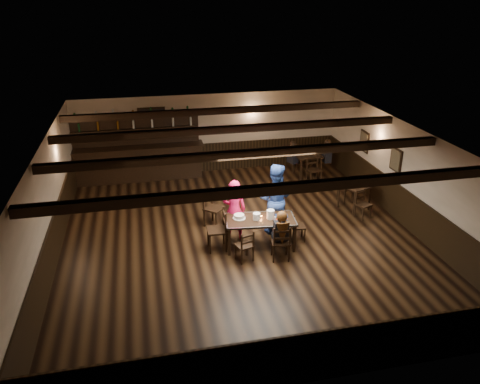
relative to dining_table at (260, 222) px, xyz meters
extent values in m
plane|color=black|center=(-0.38, 0.55, -0.68)|extent=(10.00, 10.00, 0.00)
cube|color=beige|center=(-0.38, 5.55, 0.67)|extent=(9.00, 0.02, 2.70)
cube|color=beige|center=(-0.38, -4.45, 0.67)|extent=(9.00, 0.02, 2.70)
cube|color=beige|center=(-4.88, 0.55, 0.67)|extent=(0.02, 10.00, 2.70)
cube|color=beige|center=(4.12, 0.55, 0.67)|extent=(0.02, 10.00, 2.70)
cube|color=silver|center=(-0.38, 0.55, 2.02)|extent=(9.00, 10.00, 0.02)
cube|color=black|center=(-0.38, 5.52, -0.18)|extent=(9.00, 0.04, 1.00)
cube|color=black|center=(-0.38, -4.42, -0.18)|extent=(9.00, 0.04, 1.00)
cube|color=black|center=(-4.85, 0.55, -0.18)|extent=(0.04, 10.00, 1.00)
cube|color=black|center=(4.09, 0.55, -0.18)|extent=(0.04, 10.00, 1.00)
cube|color=black|center=(-2.28, 5.52, 1.17)|extent=(0.90, 0.03, 1.00)
cube|color=black|center=(-2.28, 5.50, 1.17)|extent=(0.80, 0.02, 0.90)
cube|color=black|center=(4.09, 1.05, 0.92)|extent=(0.03, 0.55, 0.65)
cube|color=#72664C|center=(4.07, 1.05, 0.92)|extent=(0.02, 0.45, 0.55)
cube|color=black|center=(4.09, 2.95, 0.87)|extent=(0.03, 0.55, 0.65)
cube|color=#72664C|center=(4.07, 2.95, 0.87)|extent=(0.02, 0.45, 0.55)
cube|color=black|center=(-0.38, -2.45, 1.92)|extent=(8.90, 0.18, 0.18)
cube|color=black|center=(-0.38, -0.45, 1.92)|extent=(8.90, 0.18, 0.18)
cube|color=black|center=(-0.38, 1.55, 1.92)|extent=(8.90, 0.18, 0.18)
cube|color=black|center=(-0.38, 3.55, 1.92)|extent=(8.90, 0.18, 0.18)
cube|color=black|center=(-0.83, -0.27, -0.33)|extent=(0.07, 0.07, 0.71)
cube|color=black|center=(-0.74, 0.45, -0.33)|extent=(0.07, 0.07, 0.71)
cube|color=black|center=(0.74, -0.45, -0.33)|extent=(0.07, 0.07, 0.71)
cube|color=black|center=(0.83, 0.27, -0.33)|extent=(0.07, 0.07, 0.71)
cube|color=black|center=(0.00, 0.00, 0.05)|extent=(1.78, 1.04, 0.04)
cube|color=#A5A8AD|center=(0.05, 0.41, 0.05)|extent=(1.69, 0.22, 0.05)
cube|color=#A5A8AD|center=(-0.05, -0.41, 0.05)|extent=(1.69, 0.22, 0.05)
cube|color=#A5A8AD|center=(0.83, -0.09, 0.05)|extent=(0.13, 0.85, 0.05)
cube|color=#A5A8AD|center=(-0.83, 0.09, 0.05)|extent=(0.13, 0.85, 0.05)
cube|color=black|center=(-0.42, -0.38, -0.49)|extent=(0.04, 0.04, 0.37)
cube|color=black|center=(-0.33, -0.66, -0.49)|extent=(0.04, 0.04, 0.37)
cube|color=black|center=(-0.72, -0.47, -0.49)|extent=(0.04, 0.04, 0.37)
cube|color=black|center=(-0.63, -0.75, -0.49)|extent=(0.04, 0.04, 0.37)
cube|color=black|center=(-0.53, -0.56, -0.29)|extent=(0.45, 0.44, 0.03)
cube|color=black|center=(-0.48, -0.70, -0.09)|extent=(0.36, 0.14, 0.39)
cube|color=black|center=(-0.48, -0.70, -0.13)|extent=(0.31, 0.12, 0.04)
cube|color=black|center=(-0.48, -0.70, 0.02)|extent=(0.31, 0.12, 0.04)
cube|color=black|center=(0.52, -0.53, -0.47)|extent=(0.04, 0.04, 0.43)
cube|color=black|center=(0.47, -0.87, -0.47)|extent=(0.04, 0.04, 0.43)
cube|color=black|center=(0.17, -0.48, -0.47)|extent=(0.04, 0.04, 0.43)
cube|color=black|center=(0.12, -0.82, -0.47)|extent=(0.04, 0.04, 0.43)
cube|color=black|center=(0.32, -0.68, -0.23)|extent=(0.47, 0.45, 0.04)
cube|color=black|center=(0.29, -0.84, -0.01)|extent=(0.42, 0.09, 0.45)
cube|color=black|center=(0.29, -0.84, -0.05)|extent=(0.36, 0.08, 0.05)
cube|color=black|center=(0.29, -0.84, 0.13)|extent=(0.36, 0.08, 0.05)
cube|color=black|center=(-1.25, 0.31, -0.43)|extent=(0.04, 0.04, 0.49)
cube|color=black|center=(-0.86, 0.29, -0.43)|extent=(0.04, 0.04, 0.49)
cube|color=black|center=(-1.27, -0.10, -0.43)|extent=(0.04, 0.04, 0.49)
cube|color=black|center=(-0.88, -0.12, -0.43)|extent=(0.04, 0.04, 0.49)
cube|color=black|center=(-1.06, 0.10, -0.16)|extent=(0.48, 0.50, 0.05)
cube|color=black|center=(-0.87, 0.09, 0.09)|extent=(0.06, 0.48, 0.52)
cube|color=black|center=(-0.87, 0.09, 0.04)|extent=(0.04, 0.41, 0.06)
cube|color=black|center=(-0.87, 0.09, 0.25)|extent=(0.04, 0.41, 0.06)
cube|color=black|center=(1.15, -0.07, -0.50)|extent=(0.03, 0.03, 0.37)
cube|color=black|center=(0.86, -0.04, -0.50)|extent=(0.03, 0.03, 0.37)
cube|color=black|center=(1.18, 0.24, -0.50)|extent=(0.03, 0.03, 0.37)
cube|color=black|center=(0.89, 0.27, -0.50)|extent=(0.03, 0.03, 0.37)
cube|color=black|center=(1.02, 0.10, -0.29)|extent=(0.38, 0.40, 0.03)
cube|color=black|center=(0.87, 0.12, -0.10)|extent=(0.07, 0.36, 0.39)
cube|color=black|center=(0.87, 0.12, -0.14)|extent=(0.06, 0.31, 0.04)
cube|color=black|center=(0.87, 0.12, 0.02)|extent=(0.06, 0.31, 0.04)
cube|color=black|center=(-0.91, 1.07, -0.44)|extent=(0.06, 0.06, 0.48)
cube|color=black|center=(-1.20, 1.32, -0.44)|extent=(0.06, 0.06, 0.48)
cube|color=black|center=(-0.64, 1.36, -0.44)|extent=(0.06, 0.06, 0.48)
cube|color=black|center=(-0.92, 1.62, -0.44)|extent=(0.06, 0.06, 0.48)
cube|color=black|center=(-0.92, 1.34, -0.17)|extent=(0.65, 0.65, 0.04)
cube|color=black|center=(-1.06, 1.47, 0.08)|extent=(0.35, 0.37, 0.51)
cube|color=black|center=(-1.06, 1.47, 0.03)|extent=(0.29, 0.32, 0.06)
cube|color=black|center=(-1.06, 1.47, 0.23)|extent=(0.29, 0.32, 0.06)
imported|color=#E0106F|center=(-0.54, 0.53, 0.12)|extent=(0.64, 0.47, 1.61)
imported|color=navy|center=(0.55, 0.66, 0.26)|extent=(1.13, 1.02, 1.89)
cube|color=black|center=(0.32, -0.56, -0.16)|extent=(0.32, 0.32, 0.13)
cube|color=black|center=(0.32, -0.68, 0.07)|extent=(0.34, 0.20, 0.47)
cylinder|color=black|center=(0.32, -0.68, 0.28)|extent=(0.10, 0.34, 0.34)
sphere|color=#D8A384|center=(0.32, -0.68, 0.43)|extent=(0.21, 0.21, 0.21)
sphere|color=#3E240E|center=(0.32, -0.71, 0.44)|extent=(0.26, 0.26, 0.26)
cone|color=#3E240E|center=(0.32, -0.80, 0.05)|extent=(0.20, 0.20, 0.59)
cylinder|color=white|center=(-0.50, 0.15, 0.08)|extent=(0.31, 0.31, 0.01)
cylinder|color=white|center=(-0.50, 0.15, 0.13)|extent=(0.25, 0.25, 0.08)
cylinder|color=silver|center=(-0.50, 0.15, 0.11)|extent=(0.27, 0.27, 0.04)
cylinder|color=white|center=(-0.10, -0.01, 0.16)|extent=(0.18, 0.18, 0.17)
cylinder|color=white|center=(0.25, -0.02, 0.18)|extent=(0.19, 0.19, 0.22)
cylinder|color=#A5A8AD|center=(0.04, 0.07, 0.09)|extent=(0.04, 0.04, 0.03)
sphere|color=orange|center=(0.04, 0.07, 0.11)|extent=(0.03, 0.03, 0.03)
cylinder|color=silver|center=(0.32, -0.17, 0.12)|extent=(0.04, 0.04, 0.10)
cylinder|color=#A5A8AD|center=(0.45, -0.17, 0.11)|extent=(0.03, 0.03, 0.08)
cylinder|color=silver|center=(0.28, 0.05, 0.13)|extent=(0.08, 0.08, 0.12)
cube|color=maroon|center=(0.49, -0.12, 0.07)|extent=(0.34, 0.30, 0.00)
cube|color=#0E1E46|center=(0.55, 0.05, 0.07)|extent=(0.34, 0.26, 0.00)
cube|color=black|center=(-2.84, 5.20, -0.13)|extent=(4.16, 0.60, 1.10)
cube|color=black|center=(-2.84, 5.20, 0.44)|extent=(4.36, 0.70, 0.05)
cube|color=black|center=(-2.84, 5.47, 0.42)|extent=(4.16, 0.10, 2.20)
cube|color=black|center=(-2.84, 5.37, 0.67)|extent=(4.06, 0.22, 0.03)
cube|color=black|center=(-2.84, 5.37, 1.02)|extent=(4.06, 0.22, 0.03)
cube|color=black|center=(-2.84, 5.37, 1.37)|extent=(4.06, 0.22, 0.03)
cube|color=black|center=(3.21, 1.52, 0.05)|extent=(0.96, 0.96, 0.04)
cube|color=black|center=(3.04, 1.13, -0.33)|extent=(0.05, 0.05, 0.71)
cube|color=black|center=(2.82, 1.70, -0.33)|extent=(0.05, 0.05, 0.71)
cube|color=black|center=(3.61, 1.35, -0.33)|extent=(0.05, 0.05, 0.71)
cube|color=black|center=(3.39, 1.92, -0.33)|extent=(0.05, 0.05, 0.71)
cube|color=black|center=(2.77, 4.33, 0.05)|extent=(0.90, 0.90, 0.04)
cube|color=black|center=(2.44, 3.96, -0.33)|extent=(0.05, 0.05, 0.71)
cube|color=black|center=(2.40, 4.67, -0.33)|extent=(0.05, 0.05, 0.71)
cube|color=black|center=(3.15, 4.00, -0.33)|extent=(0.05, 0.05, 0.71)
cube|color=black|center=(3.11, 4.70, -0.33)|extent=(0.05, 0.05, 0.71)
cube|color=black|center=(2.29, 4.43, 0.06)|extent=(0.33, 0.42, 0.53)
sphere|color=#D8A384|center=(2.29, 4.43, 0.41)|extent=(0.20, 0.20, 0.20)
sphere|color=black|center=(2.29, 4.43, 0.44)|extent=(0.21, 0.21, 0.21)
cube|color=black|center=(3.45, 4.28, 0.07)|extent=(0.25, 0.40, 0.55)
sphere|color=#D8A384|center=(3.45, 4.28, 0.44)|extent=(0.21, 0.21, 0.21)
sphere|color=black|center=(3.45, 4.28, 0.47)|extent=(0.22, 0.22, 0.22)
camera|label=1|loc=(-2.66, -9.83, 5.20)|focal=35.00mm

